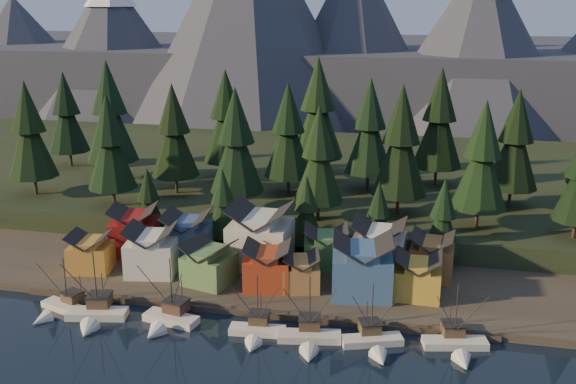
% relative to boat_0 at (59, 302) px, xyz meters
% --- Properties ---
extents(ground, '(500.00, 500.00, 0.00)m').
position_rel_boat_0_xyz_m(ground, '(30.85, -9.37, -1.88)').
color(ground, black).
rests_on(ground, ground).
extents(shore_strip, '(400.00, 50.00, 1.50)m').
position_rel_boat_0_xyz_m(shore_strip, '(30.85, 30.63, -1.13)').
color(shore_strip, '#342E26').
rests_on(shore_strip, ground).
extents(hillside, '(420.00, 100.00, 6.00)m').
position_rel_boat_0_xyz_m(hillside, '(30.85, 80.63, 1.12)').
color(hillside, black).
rests_on(hillside, ground).
extents(dock, '(80.00, 4.00, 1.00)m').
position_rel_boat_0_xyz_m(dock, '(30.85, 7.13, -1.38)').
color(dock, '#443930').
rests_on(dock, ground).
extents(mountain_ridge, '(560.00, 190.00, 90.00)m').
position_rel_boat_0_xyz_m(mountain_ridge, '(26.66, 204.22, 24.17)').
color(mountain_ridge, '#3F4351').
rests_on(mountain_ridge, ground).
extents(boat_0, '(9.69, 10.06, 10.22)m').
position_rel_boat_0_xyz_m(boat_0, '(0.00, 0.00, 0.00)').
color(boat_0, silver).
rests_on(boat_0, ground).
extents(boat_1, '(10.44, 11.05, 12.52)m').
position_rel_boat_0_xyz_m(boat_1, '(7.00, -1.24, 0.58)').
color(boat_1, beige).
rests_on(boat_1, ground).
extents(boat_2, '(9.70, 10.35, 12.17)m').
position_rel_boat_0_xyz_m(boat_2, '(19.08, -0.15, 0.57)').
color(boat_2, beige).
rests_on(boat_2, ground).
extents(boat_3, '(9.14, 9.83, 10.57)m').
position_rel_boat_0_xyz_m(boat_3, '(33.93, -0.70, 0.14)').
color(boat_3, silver).
rests_on(boat_3, ground).
extents(boat_4, '(10.31, 10.94, 11.47)m').
position_rel_boat_0_xyz_m(boat_4, '(42.34, -1.09, 0.29)').
color(boat_4, beige).
rests_on(boat_4, ground).
extents(boat_5, '(9.87, 10.31, 10.79)m').
position_rel_boat_0_xyz_m(boat_5, '(51.98, -0.04, 0.15)').
color(boat_5, beige).
rests_on(boat_5, ground).
extents(boat_6, '(10.26, 10.83, 11.13)m').
position_rel_boat_0_xyz_m(boat_6, '(64.13, 1.68, 0.20)').
color(boat_6, beige).
rests_on(boat_6, ground).
extents(house_front_0, '(8.29, 7.96, 7.33)m').
position_rel_boat_0_xyz_m(house_front_0, '(-1.79, 14.18, 3.47)').
color(house_front_0, '#B67D2E').
rests_on(house_front_0, shore_strip).
extents(house_front_1, '(10.08, 9.79, 9.12)m').
position_rel_boat_0_xyz_m(house_front_1, '(9.91, 15.38, 4.41)').
color(house_front_1, silver).
rests_on(house_front_1, shore_strip).
extents(house_front_2, '(9.63, 9.68, 7.71)m').
position_rel_boat_0_xyz_m(house_front_2, '(21.55, 13.51, 3.67)').
color(house_front_2, '#4F7B43').
rests_on(house_front_2, shore_strip).
extents(house_front_3, '(8.82, 8.50, 8.06)m').
position_rel_boat_0_xyz_m(house_front_3, '(32.12, 13.97, 3.85)').
color(house_front_3, '#9F3418').
rests_on(house_front_3, shore_strip).
extents(house_front_4, '(7.80, 8.17, 6.53)m').
position_rel_boat_0_xyz_m(house_front_4, '(37.90, 14.70, 3.05)').
color(house_front_4, '#AC793D').
rests_on(house_front_4, shore_strip).
extents(house_front_5, '(11.08, 10.31, 10.48)m').
position_rel_boat_0_xyz_m(house_front_5, '(48.55, 14.35, 5.12)').
color(house_front_5, '#395B87').
rests_on(house_front_5, shore_strip).
extents(house_front_6, '(7.83, 7.42, 7.65)m').
position_rel_boat_0_xyz_m(house_front_6, '(57.89, 15.65, 3.63)').
color(house_front_6, '#B3902E').
rests_on(house_front_6, shore_strip).
extents(house_back_0, '(10.53, 10.27, 9.60)m').
position_rel_boat_0_xyz_m(house_back_0, '(2.49, 23.92, 4.66)').
color(house_back_0, maroon).
rests_on(house_back_0, shore_strip).
extents(house_back_1, '(9.40, 9.50, 9.60)m').
position_rel_boat_0_xyz_m(house_back_1, '(14.03, 22.66, 4.65)').
color(house_back_1, '#364F80').
rests_on(house_back_1, shore_strip).
extents(house_back_2, '(11.50, 10.60, 11.94)m').
position_rel_boat_0_xyz_m(house_back_2, '(28.46, 23.19, 5.89)').
color(house_back_2, beige).
rests_on(house_back_2, shore_strip).
extents(house_back_3, '(9.16, 8.42, 8.24)m').
position_rel_boat_0_xyz_m(house_back_3, '(40.84, 24.25, 3.95)').
color(house_back_3, '#3F743F').
rests_on(house_back_3, shore_strip).
extents(house_back_4, '(9.78, 9.43, 10.14)m').
position_rel_boat_0_xyz_m(house_back_4, '(50.63, 24.11, 4.94)').
color(house_back_4, silver).
rests_on(house_back_4, shore_strip).
extents(house_back_5, '(8.14, 8.22, 8.35)m').
position_rel_boat_0_xyz_m(house_back_5, '(60.15, 24.33, 4.00)').
color(house_back_5, brown).
rests_on(house_back_5, shore_strip).
extents(tree_hill_0, '(11.49, 11.49, 26.76)m').
position_rel_boat_0_xyz_m(tree_hill_0, '(-31.15, 42.63, 18.74)').
color(tree_hill_0, '#332319').
rests_on(tree_hill_0, hillside).
extents(tree_hill_1, '(12.98, 12.98, 30.24)m').
position_rel_boat_0_xyz_m(tree_hill_1, '(-19.15, 58.63, 20.65)').
color(tree_hill_1, '#332319').
rests_on(tree_hill_1, hillside).
extents(tree_hill_2, '(10.79, 10.79, 25.13)m').
position_rel_boat_0_xyz_m(tree_hill_2, '(-9.15, 38.63, 17.85)').
color(tree_hill_2, '#332319').
rests_on(tree_hill_2, hillside).
extents(tree_hill_3, '(11.16, 11.16, 25.99)m').
position_rel_boat_0_xyz_m(tree_hill_3, '(0.85, 50.63, 18.33)').
color(tree_hill_3, '#332319').
rests_on(tree_hill_3, hillside).
extents(tree_hill_4, '(11.97, 11.97, 27.89)m').
position_rel_boat_0_xyz_m(tree_hill_4, '(8.85, 65.63, 19.37)').
color(tree_hill_4, '#332319').
rests_on(tree_hill_4, hillside).
extents(tree_hill_5, '(11.57, 11.57, 26.96)m').
position_rel_boat_0_xyz_m(tree_hill_5, '(18.85, 40.63, 18.86)').
color(tree_hill_5, '#332319').
rests_on(tree_hill_5, hillside).
extents(tree_hill_6, '(11.33, 11.33, 26.39)m').
position_rel_boat_0_xyz_m(tree_hill_6, '(26.85, 55.63, 18.54)').
color(tree_hill_6, '#332319').
rests_on(tree_hill_6, hillside).
extents(tree_hill_7, '(10.34, 10.34, 24.09)m').
position_rel_boat_0_xyz_m(tree_hill_7, '(36.85, 38.63, 17.28)').
color(tree_hill_7, '#332319').
rests_on(tree_hill_7, hillside).
extents(tree_hill_8, '(11.58, 11.58, 26.98)m').
position_rel_boat_0_xyz_m(tree_hill_8, '(44.85, 62.63, 18.86)').
color(tree_hill_8, '#332319').
rests_on(tree_hill_8, hillside).
extents(tree_hill_9, '(11.94, 11.94, 27.82)m').
position_rel_boat_0_xyz_m(tree_hill_9, '(52.85, 45.63, 19.32)').
color(tree_hill_9, '#332319').
rests_on(tree_hill_9, hillside).
extents(tree_hill_10, '(12.41, 12.41, 28.90)m').
position_rel_boat_0_xyz_m(tree_hill_10, '(60.85, 70.63, 19.92)').
color(tree_hill_10, '#332319').
rests_on(tree_hill_10, hillside).
extents(tree_hill_11, '(11.12, 11.12, 25.91)m').
position_rel_boat_0_xyz_m(tree_hill_11, '(68.85, 40.63, 18.28)').
color(tree_hill_11, '#332319').
rests_on(tree_hill_11, hillside).
extents(tree_hill_12, '(11.22, 11.22, 26.14)m').
position_rel_boat_0_xyz_m(tree_hill_12, '(76.85, 56.63, 18.41)').
color(tree_hill_12, '#332319').
rests_on(tree_hill_12, hillside).
extents(tree_hill_15, '(13.24, 13.24, 30.83)m').
position_rel_boat_0_xyz_m(tree_hill_15, '(30.85, 72.63, 20.97)').
color(tree_hill_15, '#332319').
rests_on(tree_hill_15, hillside).
extents(tree_hill_16, '(11.11, 11.11, 25.89)m').
position_rel_boat_0_xyz_m(tree_hill_16, '(-37.15, 68.63, 18.27)').
color(tree_hill_16, '#332319').
rests_on(tree_hill_16, hillside).
extents(tree_shore_0, '(6.81, 6.81, 15.87)m').
position_rel_boat_0_xyz_m(tree_shore_0, '(2.85, 30.63, 8.28)').
color(tree_shore_0, '#332319').
rests_on(tree_shore_0, shore_strip).
extents(tree_shore_1, '(7.16, 7.16, 16.68)m').
position_rel_boat_0_xyz_m(tree_shore_1, '(18.85, 30.63, 8.73)').
color(tree_shore_1, '#332319').
rests_on(tree_shore_1, shore_strip).
extents(tree_shore_2, '(6.98, 6.98, 16.26)m').
position_rel_boat_0_xyz_m(tree_shore_2, '(35.85, 30.63, 8.49)').
color(tree_shore_2, '#332319').
rests_on(tree_shore_2, shore_strip).
extents(tree_shore_3, '(6.81, 6.81, 15.87)m').
position_rel_boat_0_xyz_m(tree_shore_3, '(49.85, 30.63, 8.28)').
color(tree_shore_3, '#332319').
rests_on(tree_shore_3, shore_strip).
extents(tree_shore_4, '(7.35, 7.35, 17.12)m').
position_rel_boat_0_xyz_m(tree_shore_4, '(61.85, 30.63, 8.97)').
color(tree_shore_4, '#332319').
rests_on(tree_shore_4, shore_strip).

